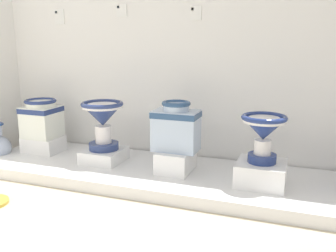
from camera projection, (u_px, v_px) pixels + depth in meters
name	position (u px, v px, depth m)	size (l,w,h in m)	color
wall_back	(194.00, 8.00, 3.50)	(4.38, 0.06, 3.06)	white
display_platform	(174.00, 176.00, 3.34)	(3.75, 0.97, 0.10)	white
plinth_block_rightmost	(44.00, 144.00, 3.89)	(0.37, 0.30, 0.16)	white
antique_toilet_rightmost	(42.00, 117.00, 3.83)	(0.33, 0.32, 0.39)	white
plinth_block_squat_floral	(104.00, 155.00, 3.58)	(0.35, 0.38, 0.12)	white
antique_toilet_squat_floral	(103.00, 117.00, 3.50)	(0.39, 0.39, 0.46)	navy
plinth_block_leftmost	(176.00, 160.00, 3.31)	(0.28, 0.38, 0.19)	white
antique_toilet_leftmost	(176.00, 126.00, 3.24)	(0.40, 0.25, 0.43)	#AEC2DD
plinth_block_broad_patterned	(261.00, 173.00, 3.00)	(0.38, 0.38, 0.19)	white
antique_toilet_broad_patterned	(264.00, 130.00, 2.92)	(0.36, 0.36, 0.38)	navy
info_placard_first	(59.00, 17.00, 3.97)	(0.11, 0.01, 0.16)	white
info_placard_second	(121.00, 10.00, 3.72)	(0.11, 0.01, 0.12)	white
info_placard_third	(196.00, 13.00, 3.47)	(0.10, 0.01, 0.13)	white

